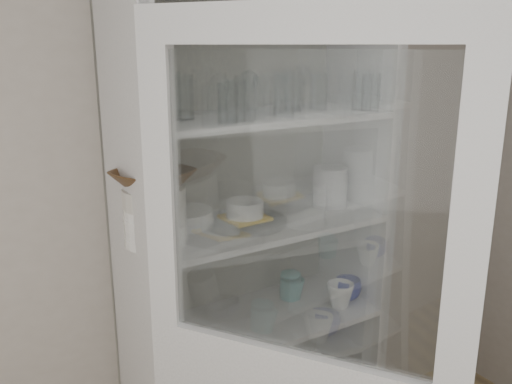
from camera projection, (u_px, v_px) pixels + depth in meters
wall_back at (182, 204)px, 2.11m from camera, size 3.60×0.02×2.60m
pantry_cabinet at (248, 292)px, 2.17m from camera, size 1.00×0.45×2.10m
tumbler_0 at (159, 104)px, 1.62m from camera, size 0.09×0.09×0.13m
tumbler_1 at (228, 103)px, 1.68m from camera, size 0.07×0.07×0.13m
tumbler_2 at (245, 99)px, 1.73m from camera, size 0.08×0.08×0.14m
tumbler_3 at (236, 101)px, 1.73m from camera, size 0.07×0.07×0.13m
tumbler_4 at (284, 95)px, 1.84m from camera, size 0.09×0.09×0.15m
tumbler_5 at (363, 90)px, 2.03m from camera, size 0.09×0.09×0.15m
tumbler_6 at (371, 93)px, 2.00m from camera, size 0.07×0.07×0.14m
tumbler_7 at (154, 101)px, 1.73m from camera, size 0.08×0.08×0.13m
tumbler_8 at (169, 96)px, 1.75m from camera, size 0.09×0.09×0.16m
tumbler_9 at (183, 97)px, 1.77m from camera, size 0.07×0.07×0.14m
tumbler_10 at (291, 91)px, 1.97m from camera, size 0.10×0.10×0.15m
tumbler_11 at (292, 92)px, 2.02m from camera, size 0.09×0.09×0.14m
goblet_0 at (137, 92)px, 1.76m from camera, size 0.08×0.08×0.18m
goblet_1 at (248, 89)px, 2.01m from camera, size 0.07×0.07×0.16m
goblet_2 at (249, 89)px, 2.02m from camera, size 0.07×0.07×0.16m
goblet_3 at (302, 84)px, 2.16m from camera, size 0.08×0.08×0.18m
plate_stack_front at (156, 225)px, 1.79m from camera, size 0.21×0.21×0.13m
plate_stack_back at (184, 217)px, 1.98m from camera, size 0.21×0.21×0.06m
cream_bowl at (154, 197)px, 1.76m from camera, size 0.26×0.26×0.06m
terracotta_bowl at (153, 179)px, 1.75m from camera, size 0.33×0.33×0.06m
glass_platter at (245, 221)px, 2.00m from camera, size 0.34×0.34×0.02m
yellow_trivet at (245, 218)px, 2.00m from camera, size 0.16×0.16×0.01m
white_ramekin at (245, 208)px, 1.99m from camera, size 0.16×0.16×0.06m
grey_bowl_stack at (330, 187)px, 2.21m from camera, size 0.14×0.14×0.16m
mug_blue at (348, 289)px, 2.28m from camera, size 0.12×0.12×0.09m
mug_teal at (293, 289)px, 2.28m from camera, size 0.10×0.10×0.09m
mug_white at (340, 295)px, 2.21m from camera, size 0.11×0.11×0.10m
teal_jar at (290, 286)px, 2.29m from camera, size 0.09×0.09×0.11m
measuring_cups at (179, 345)px, 1.90m from camera, size 0.10×0.10×0.04m
white_canister at (155, 325)px, 1.94m from camera, size 0.13×0.13×0.13m
tumbler_12 at (318, 92)px, 2.02m from camera, size 0.07×0.07×0.14m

